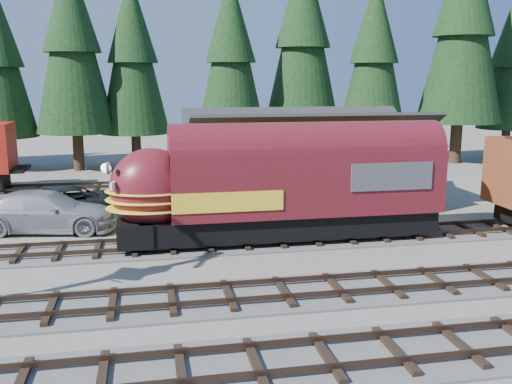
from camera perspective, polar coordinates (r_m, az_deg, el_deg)
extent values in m
plane|color=#6B665B|center=(21.87, 12.35, -7.39)|extent=(120.00, 120.00, 0.00)
cube|color=#4C4947|center=(37.64, -13.22, 0.47)|extent=(32.00, 3.20, 0.08)
cube|color=#38281E|center=(36.89, -13.28, 0.58)|extent=(32.00, 0.08, 0.16)
cube|color=#38281E|center=(38.31, -13.20, 0.97)|extent=(32.00, 0.08, 0.16)
cube|color=orange|center=(31.09, 4.87, 1.60)|extent=(12.00, 6.00, 3.40)
cube|color=yellow|center=(30.77, 4.94, 6.05)|extent=(11.88, 3.30, 1.44)
cube|color=white|center=(28.95, -6.15, 1.86)|extent=(0.06, 2.40, 0.60)
cone|color=black|center=(45.37, -17.93, 14.06)|extent=(5.81, 5.81, 13.24)
cone|color=black|center=(45.98, -12.24, 13.34)|extent=(5.35, 5.35, 12.18)
cone|color=black|center=(44.89, -2.54, 13.66)|extent=(5.36, 5.36, 12.20)
cone|color=black|center=(47.77, 4.72, 15.11)|extent=(6.18, 6.18, 14.08)
cone|color=black|center=(47.22, 11.73, 13.32)|extent=(5.36, 5.36, 12.20)
cone|color=black|center=(50.20, 20.06, 15.38)|extent=(6.75, 6.75, 15.39)
cone|color=black|center=(54.79, 24.25, 11.98)|extent=(5.19, 5.19, 11.82)
cube|color=black|center=(24.49, 3.37, -3.13)|extent=(12.63, 2.26, 0.97)
cube|color=maroon|center=(24.29, 5.04, 1.11)|extent=(11.52, 2.66, 2.66)
ellipsoid|color=maroon|center=(23.38, -10.39, 0.35)|extent=(3.37, 2.60, 3.28)
cube|color=#38383A|center=(25.33, 12.21, 2.03)|extent=(3.54, 2.72, 1.15)
sphere|color=white|center=(23.29, -14.78, 2.33)|extent=(0.39, 0.39, 0.39)
imported|color=black|center=(30.04, -17.54, -0.96)|extent=(6.33, 4.16, 1.62)
imported|color=#A8ABB0|center=(27.78, -20.21, -1.85)|extent=(6.70, 3.54, 1.85)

